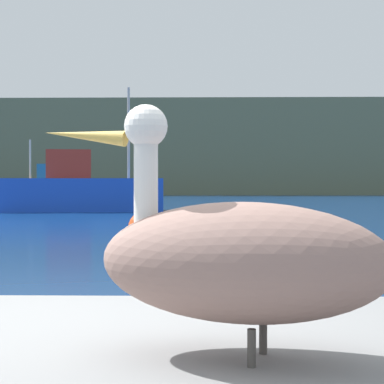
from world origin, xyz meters
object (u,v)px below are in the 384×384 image
(pelican, at_px, (239,258))
(fishing_boat_blue, at_px, (79,190))
(fishing_boat_orange, at_px, (57,189))
(mooring_buoy, at_px, (146,229))

(pelican, xyz_separation_m, fishing_boat_blue, (-5.86, 28.18, -0.19))
(fishing_boat_blue, bearing_deg, fishing_boat_orange, 96.83)
(pelican, relative_size, fishing_boat_orange, 0.24)
(fishing_boat_orange, xyz_separation_m, mooring_buoy, (7.95, -27.63, -0.49))
(pelican, bearing_deg, mooring_buoy, -66.95)
(fishing_boat_orange, height_order, mooring_buoy, fishing_boat_orange)
(mooring_buoy, bearing_deg, fishing_boat_orange, 106.05)
(mooring_buoy, bearing_deg, pelican, -83.32)
(pelican, relative_size, fishing_boat_blue, 0.18)
(fishing_boat_blue, xyz_separation_m, fishing_boat_orange, (-3.48, 11.37, -0.06))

